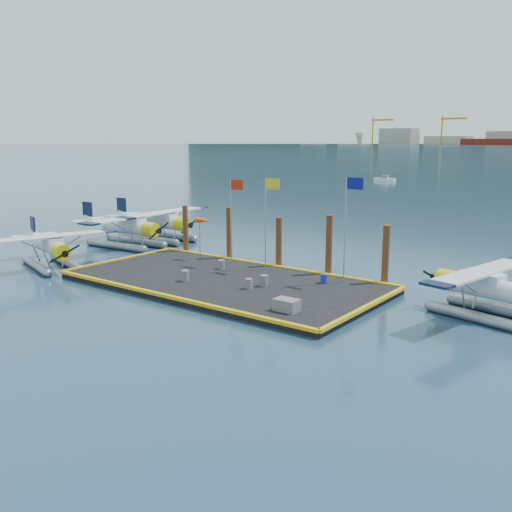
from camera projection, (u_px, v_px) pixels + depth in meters
The scene contains 22 objects.
ground at pixel (224, 285), 36.29m from camera, with size 4000.00×4000.00×0.00m, color #19334D.
dock at pixel (224, 282), 36.25m from camera, with size 20.00×10.00×0.40m, color black.
dock_bumpers at pixel (224, 278), 36.19m from camera, with size 20.25×10.25×0.18m, color #DAA00C, non-canonical shape.
seaplane_a at pixel (51, 249), 40.74m from camera, with size 8.51×9.10×3.26m.
seaplane_b at pixel (129, 229), 48.55m from camera, with size 9.23×10.18×3.61m.
seaplane_c at pixel (161, 224), 51.53m from camera, with size 9.31×10.26×3.65m.
seaplane_d at pixel (488, 291), 29.33m from camera, with size 8.63×9.37×3.32m.
drum_1 at pixel (249, 284), 33.85m from camera, with size 0.43×0.43×0.61m, color slate.
drum_2 at pixel (264, 281), 34.44m from camera, with size 0.48×0.48×0.67m, color slate.
drum_3 at pixel (185, 276), 35.65m from camera, with size 0.49×0.49×0.69m, color slate.
drum_4 at pixel (324, 279), 35.20m from camera, with size 0.40×0.40×0.56m, color #1B2498.
drum_5 at pixel (221, 264), 38.99m from camera, with size 0.44×0.44×0.62m, color slate.
crate at pixel (287, 305), 29.49m from camera, with size 1.27×0.85×0.63m, color slate.
flagpole_red at pixel (233, 208), 39.72m from camera, with size 1.14×0.08×6.00m.
flagpole_yellow at pixel (268, 210), 37.93m from camera, with size 1.14×0.08×6.20m.
flagpole_blue at pixel (348, 214), 34.37m from camera, with size 1.14×0.08×6.50m.
windsock at pixel (204, 221), 41.57m from camera, with size 1.40×0.44×3.12m.
piling_0 at pixel (186, 231), 45.12m from camera, with size 0.44×0.44×4.00m, color #462A14.
piling_1 at pixel (229, 235), 42.44m from camera, with size 0.44×0.44×4.20m, color #462A14.
piling_2 at pixel (279, 244), 39.83m from camera, with size 0.44×0.44×3.80m, color #462A14.
piling_3 at pixel (329, 247), 37.43m from camera, with size 0.44×0.44×4.30m, color #462A14.
piling_4 at pixel (386, 257), 35.10m from camera, with size 0.44×0.44×4.00m, color #462A14.
Camera 1 is at (22.79, -26.85, 9.17)m, focal length 40.00 mm.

